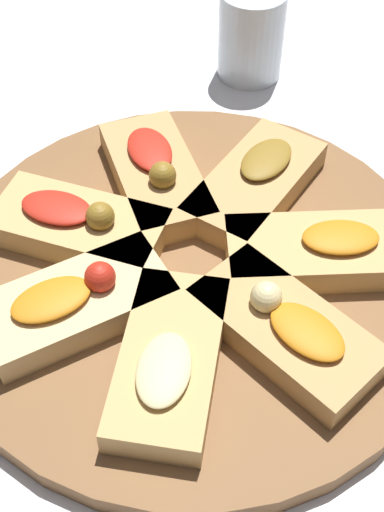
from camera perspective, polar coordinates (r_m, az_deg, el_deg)
ground_plane at (r=0.63m, az=-0.00°, el=-2.02°), size 3.00×3.00×0.00m
serving_board at (r=0.62m, az=-0.00°, el=-1.41°), size 0.43×0.43×0.02m
focaccia_slice_0 at (r=0.54m, az=-1.86°, el=-8.40°), size 0.14×0.17×0.03m
focaccia_slice_1 at (r=0.56m, az=7.55°, el=-5.76°), size 0.16×0.09×0.05m
focaccia_slice_2 at (r=0.61m, az=10.00°, el=0.42°), size 0.16×0.16×0.03m
focaccia_slice_3 at (r=0.67m, az=5.12°, el=5.86°), size 0.09×0.16×0.03m
focaccia_slice_4 at (r=0.67m, az=-2.90°, el=6.58°), size 0.17×0.14×0.05m
focaccia_slice_5 at (r=0.63m, az=-9.09°, el=2.49°), size 0.17×0.12×0.05m
focaccia_slice_6 at (r=0.58m, az=-9.27°, el=-3.65°), size 0.12×0.17×0.05m
water_glass at (r=0.84m, az=4.76°, el=17.27°), size 0.07×0.07×0.10m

